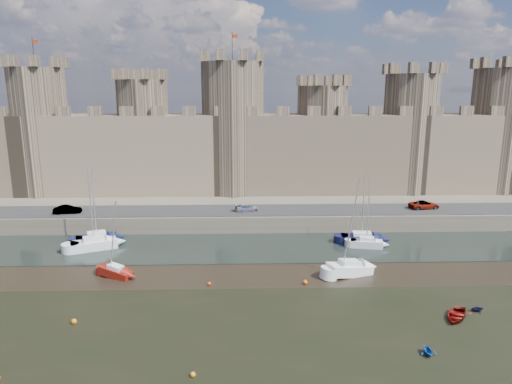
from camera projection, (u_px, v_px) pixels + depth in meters
ground at (199, 346)px, 37.85m from camera, size 160.00×160.00×0.00m
water_channel at (216, 248)px, 61.25m from camera, size 160.00×12.00×0.08m
quay at (225, 185)px, 96.10m from camera, size 160.00×60.00×2.50m
road at (219, 211)px, 70.46m from camera, size 160.00×7.00×0.10m
castle at (219, 142)px, 82.10m from camera, size 108.50×11.00×29.00m
car_1 at (67, 210)px, 68.57m from camera, size 4.19×2.05×1.32m
car_2 at (247, 208)px, 70.04m from camera, size 4.05×2.27×1.11m
car_3 at (424, 205)px, 71.48m from camera, size 5.05×2.97×1.32m
sailboat_0 at (94, 244)px, 60.46m from camera, size 6.22×4.37×10.84m
sailboat_1 at (97, 238)px, 62.66m from camera, size 5.75×3.93×10.73m
sailboat_2 at (367, 242)px, 61.20m from camera, size 4.42×2.42×9.03m
sailboat_3 at (362, 238)px, 62.99m from camera, size 5.76×2.72×9.75m
sailboat_4 at (116, 271)px, 51.64m from camera, size 4.09×2.93×8.93m
sailboat_5 at (349, 268)px, 52.18m from camera, size 5.65×3.69×11.36m
dinghy_4 at (456, 316)px, 42.13m from camera, size 3.82×4.03×0.68m
dinghy_5 at (428, 351)px, 36.40m from camera, size 1.36×1.56×0.80m
dinghy_7 at (477, 309)px, 43.55m from camera, size 1.26×1.09×0.66m
buoy_0 at (74, 321)px, 41.33m from camera, size 0.50×0.50×0.50m
buoy_1 at (209, 284)px, 49.51m from camera, size 0.40×0.40×0.40m
buoy_2 at (193, 374)px, 33.69m from camera, size 0.40×0.40×0.40m
buoy_3 at (305, 282)px, 49.79m from camera, size 0.50×0.50×0.50m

